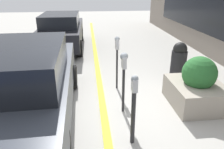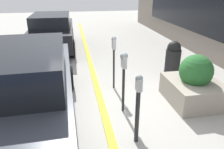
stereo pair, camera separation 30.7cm
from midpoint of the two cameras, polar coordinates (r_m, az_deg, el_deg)
The scene contains 9 objects.
ground_plane at distance 5.12m, azimuth 0.35°, elevation -9.51°, with size 40.00×40.00×0.00m, color #ADAAA3.
curb_strip at distance 5.11m, azimuth -0.55°, elevation -9.38°, with size 24.50×0.16×0.04m.
parking_meter_nearest at distance 3.81m, azimuth 8.02°, elevation -7.46°, with size 0.15×0.13×1.34m.
parking_meter_second at distance 4.67m, azimuth 4.99°, elevation 1.51°, with size 0.20×0.17×1.41m.
parking_meter_middle at distance 5.81m, azimuth 2.86°, elevation 6.03°, with size 0.16×0.13×1.47m.
planter_box at distance 5.61m, azimuth 22.82°, elevation -3.02°, with size 1.36×1.19×1.21m.
parked_car_middle at distance 4.65m, azimuth -19.41°, elevation -2.41°, with size 4.82×1.83×1.67m.
parked_car_rear at distance 10.09m, azimuth -12.14°, elevation 11.18°, with size 4.39×1.79×1.56m.
trash_bin at distance 7.05m, azimuth 18.25°, elevation 3.58°, with size 0.47×0.47×1.12m.
Camera 1 is at (-4.33, 0.36, 2.72)m, focal length 35.00 mm.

